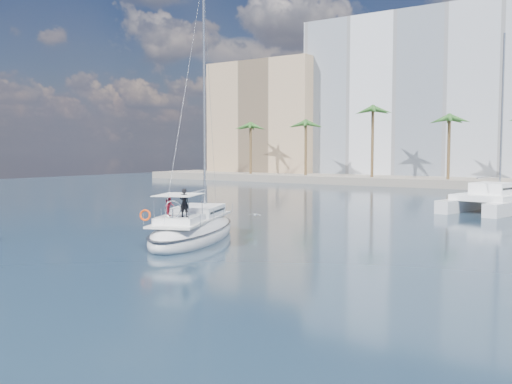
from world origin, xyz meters
The scene contains 9 objects.
ground centered at (0.00, 0.00, 0.00)m, with size 160.00×160.00×0.00m, color black.
quay centered at (0.00, 61.00, 0.60)m, with size 120.00×14.00×1.20m, color gray.
building_modern centered at (-12.00, 73.00, 14.00)m, with size 42.00×16.00×28.00m, color silver.
building_tan_left centered at (-42.00, 69.00, 11.00)m, with size 22.00×14.00×22.00m, color tan.
palm_left centered at (-34.00, 57.00, 10.28)m, with size 3.60×3.60×12.30m.
palm_centre centered at (0.00, 57.00, 10.28)m, with size 3.60×3.60×12.30m.
main_sloop centered at (-3.83, 0.62, 0.52)m, with size 7.74×11.93×16.95m.
catamaran centered at (7.36, 26.89, 1.10)m, with size 7.13×11.25×15.43m.
seagull centered at (-3.35, 6.47, 0.95)m, with size 0.93×0.40×0.17m.
Camera 1 is at (18.22, -25.00, 5.27)m, focal length 40.00 mm.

